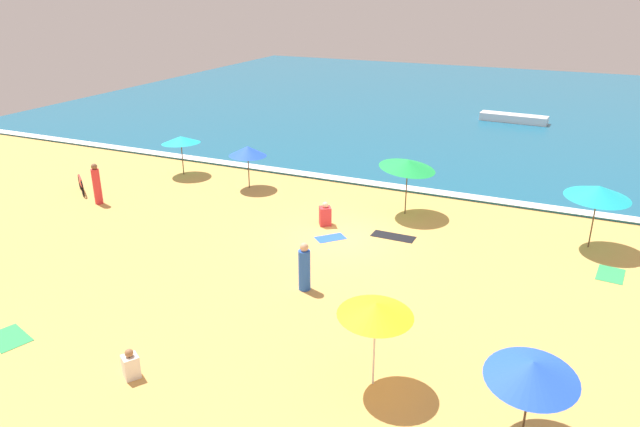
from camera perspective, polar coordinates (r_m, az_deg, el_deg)
name	(u,v)px	position (r m, az deg, el deg)	size (l,w,h in m)	color
ground_plane	(341,238)	(22.07, 2.05, -2.37)	(60.00, 60.00, 0.00)	#E0A856
ocean_water	(477,104)	(48.13, 15.07, 10.21)	(60.00, 44.00, 0.10)	#196084
wave_breaker_foam	(392,186)	(27.57, 7.06, 2.70)	(57.00, 0.70, 0.01)	white
beach_umbrella_0	(532,370)	(12.99, 19.95, -14.12)	(2.00, 2.04, 1.98)	#4C3823
beach_umbrella_1	(408,164)	(23.91, 8.53, 4.76)	(2.56, 2.54, 2.44)	#4C3823
beach_umbrella_2	(598,192)	(22.70, 25.46, 1.92)	(3.18, 3.18, 2.40)	#4C3823
beach_umbrella_4	(376,309)	(13.52, 5.44, -9.27)	(2.48, 2.48, 2.26)	silver
beach_umbrella_5	(181,140)	(29.70, -13.40, 6.99)	(2.67, 2.67, 1.99)	#4C3823
beach_umbrella_6	(248,151)	(27.12, -7.05, 6.05)	(2.45, 2.45, 2.01)	#4C3823
parked_bicycle	(81,184)	(28.84, -22.24, 2.65)	(1.46, 1.18, 0.76)	black
beachgoer_0	(97,185)	(26.94, -20.90, 2.63)	(0.41, 0.41, 1.80)	red
beachgoer_1	(131,365)	(15.33, -17.94, -13.87)	(0.51, 0.51, 0.79)	white
beachgoer_4	(325,215)	(23.06, 0.50, -0.16)	(0.61, 0.61, 0.97)	red
beachgoer_5	(304,268)	(18.17, -1.53, -5.31)	(0.51, 0.51, 1.58)	blue
beach_towel_1	(611,274)	(21.59, 26.42, -5.33)	(0.94, 1.32, 0.01)	green
beach_towel_2	(9,338)	(18.23, -28.03, -10.65)	(1.43, 1.19, 0.01)	green
beach_towel_3	(393,236)	(22.32, 7.14, -2.23)	(1.65, 0.67, 0.01)	black
beach_towel_4	(331,238)	(22.02, 1.03, -2.39)	(1.21, 1.23, 0.01)	blue
small_boat_0	(514,118)	(42.33, 18.31, 8.80)	(4.45, 1.35, 0.52)	white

